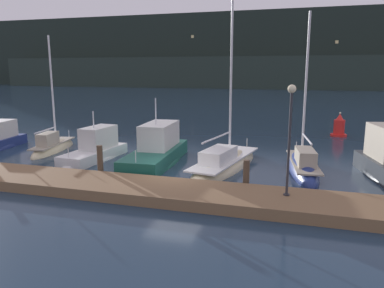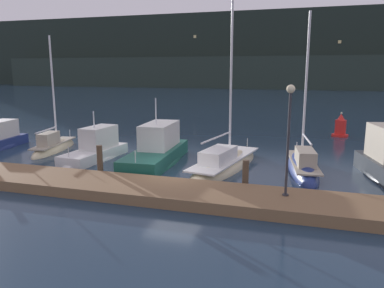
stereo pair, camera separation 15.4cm
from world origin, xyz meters
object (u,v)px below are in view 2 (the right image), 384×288
motorboat_berth_5 (157,155)px  sailboat_berth_6 (225,166)px  sailboat_berth_3 (54,148)px  dock_lamppost (289,123)px  motorboat_berth_4 (96,153)px  channel_buoy (340,127)px  sailboat_berth_7 (303,170)px

motorboat_berth_5 → sailboat_berth_6: bearing=-1.1°
sailboat_berth_3 → dock_lamppost: 16.64m
dock_lamppost → sailboat_berth_3: bearing=158.1°
sailboat_berth_6 → motorboat_berth_4: bearing=-178.6°
motorboat_berth_4 → dock_lamppost: bearing=-23.2°
dock_lamppost → motorboat_berth_5: bearing=145.6°
sailboat_berth_6 → dock_lamppost: 6.87m
channel_buoy → dock_lamppost: (-3.32, -17.35, 2.56)m
sailboat_berth_3 → channel_buoy: 21.65m
sailboat_berth_7 → dock_lamppost: bearing=-96.3°
dock_lamppost → sailboat_berth_6: bearing=124.7°
motorboat_berth_5 → channel_buoy: motorboat_berth_5 is taller
sailboat_berth_3 → sailboat_berth_7: 15.78m
motorboat_berth_5 → sailboat_berth_6: size_ratio=0.73×
sailboat_berth_6 → dock_lamppost: (3.47, -5.02, 3.16)m
sailboat_berth_7 → channel_buoy: 12.28m
motorboat_berth_5 → channel_buoy: (10.77, 12.25, 0.27)m
motorboat_berth_5 → dock_lamppost: dock_lamppost is taller
sailboat_berth_3 → sailboat_berth_7: (15.76, -0.71, -0.03)m
motorboat_berth_4 → sailboat_berth_7: size_ratio=0.62×
sailboat_berth_3 → dock_lamppost: sailboat_berth_3 is taller
motorboat_berth_5 → sailboat_berth_7: (8.05, 0.29, -0.33)m
motorboat_berth_4 → sailboat_berth_7: 11.88m
sailboat_berth_6 → motorboat_berth_5: bearing=178.9°
motorboat_berth_5 → channel_buoy: bearing=48.7°
channel_buoy → sailboat_berth_7: bearing=-102.8°
sailboat_berth_3 → dock_lamppost: (15.17, -6.10, 3.13)m
sailboat_berth_3 → motorboat_berth_5: bearing=-7.4°
sailboat_berth_3 → sailboat_berth_6: 11.75m
motorboat_berth_4 → sailboat_berth_7: bearing=2.7°
motorboat_berth_5 → sailboat_berth_6: sailboat_berth_6 is taller
sailboat_berth_7 → motorboat_berth_4: bearing=-177.3°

